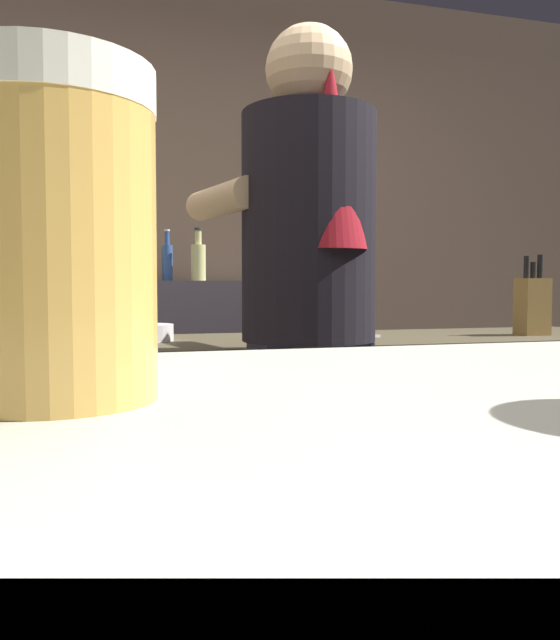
% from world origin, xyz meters
% --- Properties ---
extents(wall_back, '(5.20, 0.10, 2.70)m').
position_xyz_m(wall_back, '(0.00, 2.20, 1.35)').
color(wall_back, brown).
rests_on(wall_back, ground).
extents(prep_counter, '(2.10, 0.60, 0.90)m').
position_xyz_m(prep_counter, '(0.35, 0.76, 0.45)').
color(prep_counter, '#4B432F').
rests_on(prep_counter, ground).
extents(back_shelf, '(0.88, 0.36, 1.10)m').
position_xyz_m(back_shelf, '(-0.01, 1.92, 0.55)').
color(back_shelf, '#3C363E').
rests_on(back_shelf, ground).
extents(bartender, '(0.48, 0.55, 1.72)m').
position_xyz_m(bartender, '(0.04, 0.30, 1.00)').
color(bartender, '#2E2B3F').
rests_on(bartender, ground).
extents(knife_block, '(0.10, 0.08, 0.28)m').
position_xyz_m(knife_block, '(1.00, 0.67, 1.00)').
color(knife_block, olive).
rests_on(knife_block, prep_counter).
extents(mixing_bowl, '(0.19, 0.19, 0.05)m').
position_xyz_m(mixing_bowl, '(-0.34, 0.79, 0.92)').
color(mixing_bowl, silver).
rests_on(mixing_bowl, prep_counter).
extents(chefs_knife, '(0.24, 0.11, 0.01)m').
position_xyz_m(chefs_knife, '(0.32, 0.71, 0.90)').
color(chefs_knife, silver).
rests_on(chefs_knife, prep_counter).
extents(pint_glass_far, '(0.08, 0.08, 0.13)m').
position_xyz_m(pint_glass_far, '(-0.49, -0.96, 1.09)').
color(pint_glass_far, '#E3AD51').
rests_on(pint_glass_far, bar_counter).
extents(bottle_vinegar, '(0.07, 0.07, 0.26)m').
position_xyz_m(bottle_vinegar, '(0.01, 1.93, 1.20)').
color(bottle_vinegar, '#D5D384').
rests_on(bottle_vinegar, back_shelf).
extents(bottle_soy, '(0.05, 0.05, 0.26)m').
position_xyz_m(bottle_soy, '(-0.14, 1.99, 1.20)').
color(bottle_soy, '#30518F').
rests_on(bottle_soy, back_shelf).
extents(bottle_olive_oil, '(0.07, 0.07, 0.27)m').
position_xyz_m(bottle_olive_oil, '(-0.25, 1.99, 1.20)').
color(bottle_olive_oil, '#D8CC85').
rests_on(bottle_olive_oil, back_shelf).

